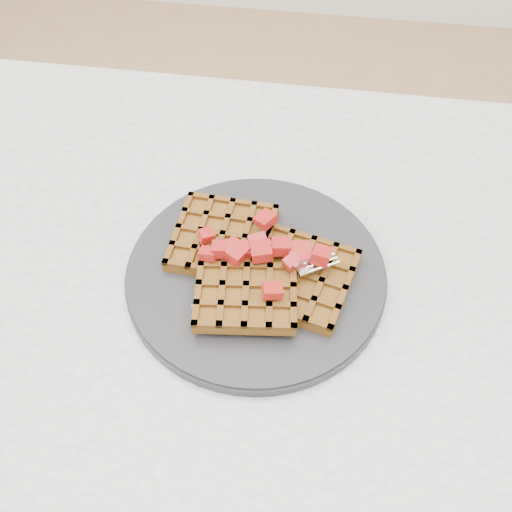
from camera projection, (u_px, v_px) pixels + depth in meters
The scene contains 6 objects.
ground at pixel (298, 490), 1.24m from camera, with size 4.00×4.00×0.00m, color tan.
table at pixel (326, 347), 0.74m from camera, with size 1.20×0.80×0.75m.
plate at pixel (256, 273), 0.67m from camera, with size 0.30×0.30×0.02m, color #232326.
waffles at pixel (256, 266), 0.65m from camera, with size 0.23×0.20×0.03m.
strawberry_pile at pixel (256, 248), 0.63m from camera, with size 0.15×0.15×0.02m, color #8B0708, non-canonical shape.
fork at pixel (276, 286), 0.64m from camera, with size 0.02×0.18×0.02m, color silver, non-canonical shape.
Camera 1 is at (-0.04, -0.38, 1.29)m, focal length 40.00 mm.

